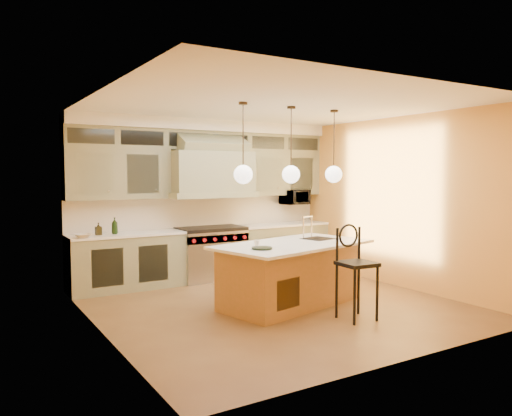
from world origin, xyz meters
TOP-DOWN VIEW (x-y plane):
  - floor at (0.00, 0.00)m, footprint 5.00×5.00m
  - ceiling at (0.00, 0.00)m, footprint 5.00×5.00m
  - wall_back at (0.00, 2.50)m, footprint 5.00×0.00m
  - wall_front at (0.00, -2.50)m, footprint 5.00×0.00m
  - wall_left at (-2.50, 0.00)m, footprint 0.00×5.00m
  - wall_right at (2.50, 0.00)m, footprint 0.00×5.00m
  - back_cabinetry at (0.00, 2.23)m, footprint 5.00×0.77m
  - range at (0.00, 2.14)m, footprint 1.20×0.74m
  - kitchen_island at (0.22, -0.07)m, footprint 2.56×1.74m
  - counter_stool at (0.53, -1.10)m, footprint 0.46×0.46m
  - microwave at (1.95, 2.25)m, footprint 0.54×0.37m
  - oil_bottle_a at (-1.74, 2.15)m, footprint 0.11×0.11m
  - oil_bottle_b at (-2.01, 2.15)m, footprint 0.10×0.10m
  - fruit_bowl at (-2.30, 1.92)m, footprint 0.28×0.28m
  - cup at (-0.40, -0.12)m, footprint 0.10×0.10m
  - pendant_left at (-0.59, -0.07)m, footprint 0.26×0.26m
  - pendant_center at (0.21, -0.07)m, footprint 0.26×0.26m
  - pendant_right at (1.01, -0.07)m, footprint 0.26×0.26m

SIDE VIEW (x-z plane):
  - floor at x=0.00m, z-range 0.00..0.00m
  - kitchen_island at x=0.22m, z-range -0.20..1.15m
  - range at x=0.00m, z-range 0.01..0.97m
  - counter_stool at x=0.53m, z-range 0.09..1.35m
  - cup at x=-0.40m, z-range 0.92..1.01m
  - fruit_bowl at x=-2.30m, z-range 0.94..1.00m
  - oil_bottle_b at x=-2.01m, z-range 0.94..1.14m
  - oil_bottle_a at x=-1.74m, z-range 0.94..1.21m
  - back_cabinetry at x=0.00m, z-range -0.02..2.88m
  - microwave at x=1.95m, z-range 1.30..1.60m
  - wall_back at x=0.00m, z-range -1.05..3.95m
  - wall_front at x=0.00m, z-range -1.05..3.95m
  - wall_left at x=-2.50m, z-range -1.05..3.95m
  - wall_right at x=2.50m, z-range -1.05..3.95m
  - pendant_left at x=-0.59m, z-range 1.39..2.50m
  - pendant_center at x=0.21m, z-range 1.39..2.50m
  - pendant_right at x=1.01m, z-range 1.39..2.50m
  - ceiling at x=0.00m, z-range 2.90..2.90m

